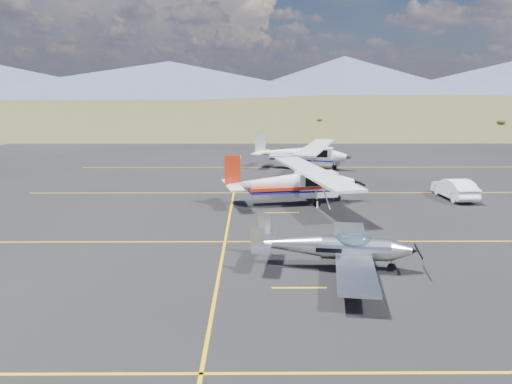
% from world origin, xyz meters
% --- Properties ---
extents(ground, '(1600.00, 1600.00, 0.00)m').
position_xyz_m(ground, '(0.00, 0.00, 0.00)').
color(ground, '#383D1C').
rests_on(ground, ground).
extents(apron, '(72.00, 72.00, 0.02)m').
position_xyz_m(apron, '(0.00, 7.00, 0.00)').
color(apron, black).
rests_on(apron, ground).
extents(aircraft_low_wing, '(6.31, 8.72, 1.89)m').
position_xyz_m(aircraft_low_wing, '(-1.35, -1.55, 0.90)').
color(aircraft_low_wing, silver).
rests_on(aircraft_low_wing, apron).
extents(aircraft_cessna, '(7.83, 12.45, 3.14)m').
position_xyz_m(aircraft_cessna, '(-2.17, 9.78, 1.40)').
color(aircraft_cessna, white).
rests_on(aircraft_cessna, apron).
extents(aircraft_plain, '(8.24, 12.29, 3.13)m').
position_xyz_m(aircraft_plain, '(-0.37, 23.22, 1.39)').
color(aircraft_plain, white).
rests_on(aircraft_plain, apron).
extents(sedan, '(1.75, 4.18, 1.34)m').
position_xyz_m(sedan, '(8.41, 11.11, 0.68)').
color(sedan, white).
rests_on(sedan, apron).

